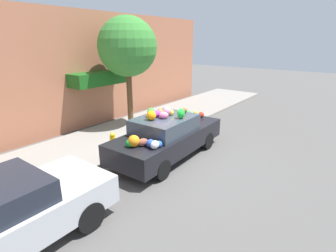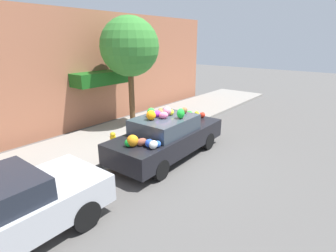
{
  "view_description": "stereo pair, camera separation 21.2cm",
  "coord_description": "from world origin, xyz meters",
  "views": [
    {
      "loc": [
        -6.47,
        -4.91,
        3.77
      ],
      "look_at": [
        0.0,
        0.02,
        1.07
      ],
      "focal_mm": 28.0,
      "sensor_mm": 36.0,
      "label": 1
    },
    {
      "loc": [
        -6.34,
        -5.08,
        3.77
      ],
      "look_at": [
        0.0,
        0.02,
        1.07
      ],
      "focal_mm": 28.0,
      "sensor_mm": 36.0,
      "label": 2
    }
  ],
  "objects": [
    {
      "name": "building_facade",
      "position": [
        0.03,
        4.92,
        2.46
      ],
      "size": [
        18.0,
        1.2,
        4.96
      ],
      "color": "#B26B4C",
      "rests_on": "ground"
    },
    {
      "name": "ground_plane",
      "position": [
        0.0,
        0.0,
        0.0
      ],
      "size": [
        60.0,
        60.0,
        0.0
      ],
      "primitive_type": "plane",
      "color": "#565451"
    },
    {
      "name": "fire_hydrant",
      "position": [
        -1.11,
        1.5,
        0.48
      ],
      "size": [
        0.2,
        0.2,
        0.7
      ],
      "color": "gold",
      "rests_on": "sidewalk_curb"
    },
    {
      "name": "street_tree",
      "position": [
        1.43,
        3.21,
        3.47
      ],
      "size": [
        2.45,
        2.45,
        4.57
      ],
      "color": "brown",
      "rests_on": "sidewalk_curb"
    },
    {
      "name": "sidewalk_curb",
      "position": [
        0.0,
        2.7,
        0.07
      ],
      "size": [
        24.0,
        3.2,
        0.14
      ],
      "color": "gray",
      "rests_on": "ground"
    },
    {
      "name": "art_car",
      "position": [
        -0.06,
        0.02,
        0.75
      ],
      "size": [
        4.44,
        1.83,
        1.74
      ],
      "rotation": [
        0.0,
        0.0,
        0.03
      ],
      "color": "black",
      "rests_on": "ground"
    }
  ]
}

